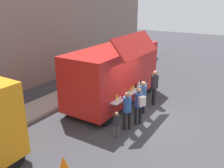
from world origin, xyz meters
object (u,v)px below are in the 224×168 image
object	(u,v)px
customer_mid_with_backpack	(139,102)
customer_extra_browsing	(155,84)
traffic_cone_orange	(64,164)
customer_rear_waiting	(127,107)
trash_bin	(113,71)
child_near_queue	(116,123)
customer_front_ordering	(143,95)
food_truck_main	(114,73)

from	to	relation	value
customer_mid_with_backpack	customer_extra_browsing	world-z (taller)	customer_extra_browsing
traffic_cone_orange	customer_rear_waiting	distance (m)	3.40
customer_mid_with_backpack	trash_bin	bearing A→B (deg)	-16.67
trash_bin	child_near_queue	bearing A→B (deg)	-146.51
trash_bin	customer_rear_waiting	distance (m)	7.10
trash_bin	customer_front_ordering	size ratio (longest dim) A/B	0.53
customer_front_ordering	child_near_queue	size ratio (longest dim) A/B	1.47
trash_bin	child_near_queue	size ratio (longest dim) A/B	0.78
customer_front_ordering	customer_rear_waiting	xyz separation A→B (m)	(-1.62, -0.08, 0.02)
customer_mid_with_backpack	child_near_queue	bearing A→B (deg)	112.10
traffic_cone_orange	customer_extra_browsing	bearing A→B (deg)	-2.89
traffic_cone_orange	customer_mid_with_backpack	bearing A→B (deg)	-8.82
food_truck_main	traffic_cone_orange	world-z (taller)	food_truck_main
customer_mid_with_backpack	child_near_queue	size ratio (longest dim) A/B	1.51
customer_mid_with_backpack	customer_extra_browsing	size ratio (longest dim) A/B	0.93
traffic_cone_orange	child_near_queue	size ratio (longest dim) A/B	0.50
customer_extra_browsing	child_near_queue	size ratio (longest dim) A/B	1.61
food_truck_main	traffic_cone_orange	size ratio (longest dim) A/B	10.67
customer_mid_with_backpack	child_near_queue	xyz separation A→B (m)	(-1.43, 0.23, -0.36)
trash_bin	customer_front_ordering	distance (m)	5.84
customer_front_ordering	trash_bin	bearing A→B (deg)	-33.25
customer_mid_with_backpack	child_near_queue	distance (m)	1.49
traffic_cone_orange	trash_bin	size ratio (longest dim) A/B	0.64
traffic_cone_orange	child_near_queue	world-z (taller)	child_near_queue
child_near_queue	customer_extra_browsing	bearing A→B (deg)	-32.88
trash_bin	customer_extra_browsing	size ratio (longest dim) A/B	0.48
trash_bin	customer_front_ordering	bearing A→B (deg)	-133.82
customer_rear_waiting	child_near_queue	size ratio (longest dim) A/B	1.50
food_truck_main	customer_front_ordering	world-z (taller)	food_truck_main
customer_front_ordering	customer_extra_browsing	world-z (taller)	customer_extra_browsing
food_truck_main	customer_mid_with_backpack	size ratio (longest dim) A/B	3.51
traffic_cone_orange	trash_bin	world-z (taller)	trash_bin
traffic_cone_orange	customer_extra_browsing	distance (m)	6.34
customer_front_ordering	customer_extra_browsing	bearing A→B (deg)	-78.98
customer_rear_waiting	food_truck_main	bearing A→B (deg)	-8.34
traffic_cone_orange	customer_extra_browsing	world-z (taller)	customer_extra_browsing
customer_rear_waiting	child_near_queue	world-z (taller)	customer_rear_waiting
customer_rear_waiting	trash_bin	bearing A→B (deg)	-13.70
traffic_cone_orange	customer_extra_browsing	xyz separation A→B (m)	(6.28, -0.32, 0.79)
customer_front_ordering	customer_mid_with_backpack	xyz separation A→B (m)	(-0.97, -0.29, 0.05)
customer_front_ordering	child_near_queue	bearing A→B (deg)	101.80
child_near_queue	trash_bin	bearing A→B (deg)	-0.34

